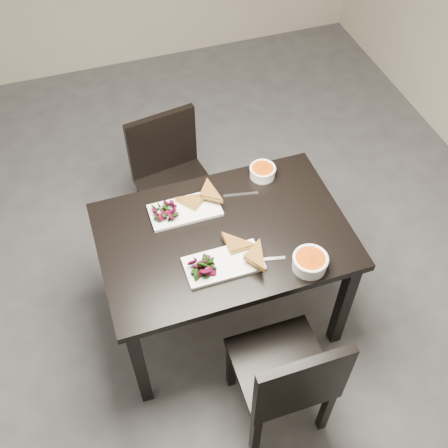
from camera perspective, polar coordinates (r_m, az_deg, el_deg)
name	(u,v)px	position (r m, az deg, el deg)	size (l,w,h in m)	color
ground	(145,305)	(3.30, -8.25, -8.34)	(5.00, 5.00, 0.00)	#47474C
room_shell	(84,16)	(2.01, -14.40, 20.30)	(5.02, 5.02, 2.81)	beige
table	(224,246)	(2.69, 0.00, -2.30)	(1.20, 0.80, 0.75)	black
chair_near	(288,377)	(2.54, 6.74, -15.61)	(0.42, 0.42, 0.85)	black
chair_far	(172,175)	(3.27, -5.46, 5.13)	(0.48, 0.48, 0.85)	black
plate_near	(223,264)	(2.49, -0.06, -4.19)	(0.36, 0.18, 0.02)	white
sandwich_near	(236,253)	(2.49, 1.26, -3.02)	(0.18, 0.13, 0.06)	#AD7424
salad_near	(202,265)	(2.45, -2.28, -4.33)	(0.11, 0.10, 0.05)	black
soup_bowl_near	(310,262)	(2.49, 9.00, -3.90)	(0.16, 0.16, 0.07)	white
cutlery_near	(266,259)	(2.53, 4.41, -3.70)	(0.18, 0.02, 0.00)	silver
plate_far	(185,210)	(2.70, -4.11, 1.43)	(0.35, 0.17, 0.02)	white
sandwich_far	(198,204)	(2.68, -2.73, 2.06)	(0.17, 0.13, 0.06)	#AD7424
salad_far	(165,211)	(2.67, -6.22, 1.38)	(0.11, 0.10, 0.05)	black
soup_bowl_far	(263,171)	(2.86, 4.06, 5.55)	(0.14, 0.14, 0.06)	white
cutlery_far	(241,194)	(2.78, 1.77, 3.13)	(0.18, 0.02, 0.00)	silver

